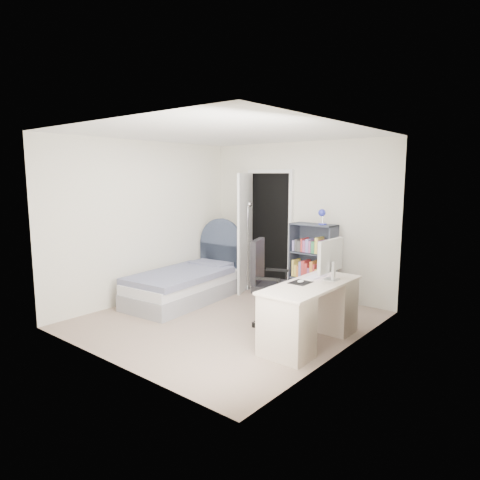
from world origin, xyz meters
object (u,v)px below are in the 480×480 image
Objects in this scene: nightstand at (224,262)px; office_chair at (267,278)px; bed at (188,283)px; floor_lamp at (248,254)px; desk at (311,310)px; bookcase at (313,269)px.

nightstand is 2.31m from office_chair.
bed is at bearing -77.46° from nightstand.
floor_lamp reaches higher than nightstand.
bed is 1.82× the size of office_chair.
nightstand is at bearing 172.84° from floor_lamp.
bed is at bearing -108.72° from floor_lamp.
desk reaches higher than nightstand.
desk is (2.67, -1.47, 0.00)m from nightstand.
desk is at bearing -13.33° from office_chair.
office_chair is at bearing -4.53° from bed.
nightstand is 0.53× the size of office_chair.
floor_lamp reaches higher than office_chair.
office_chair reaches higher than nightstand.
nightstand is at bearing 151.14° from desk.
bookcase is at bearing 32.11° from bed.
nightstand is (-0.26, 1.16, 0.12)m from bed.
bed is 1.19m from floor_lamp.
bed is 1.19m from nightstand.
floor_lamp is at bearing 178.29° from bookcase.
nightstand is 0.39× the size of floor_lamp.
bed is 2.43m from desk.
bed reaches higher than nightstand.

